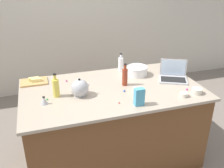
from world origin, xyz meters
TOP-DOWN VIEW (x-y plane):
  - ground_plane at (0.00, 0.00)m, footprint 12.00×12.00m
  - wall_back at (0.00, 2.06)m, footprint 8.00×0.10m
  - island_counter at (0.00, 0.00)m, footprint 1.90×1.09m
  - laptop at (0.74, 0.01)m, footprint 0.38×0.34m
  - mixing_bowl_large at (0.40, 0.26)m, footprint 0.25×0.25m
  - bottle_oil at (-0.58, -0.01)m, footprint 0.07×0.07m
  - bottle_vinegar at (0.25, 0.44)m, footprint 0.07×0.07m
  - bottle_soy at (0.16, 0.04)m, footprint 0.06×0.06m
  - kettle at (-0.35, -0.06)m, footprint 0.21×0.18m
  - cutting_board at (-0.79, 0.40)m, footprint 0.29×0.21m
  - butter_stick_left at (-0.76, 0.38)m, footprint 0.11×0.04m
  - butter_stick_right at (-0.79, 0.42)m, footprint 0.11×0.04m
  - ramekin_small at (0.63, -0.39)m, footprint 0.08×0.08m
  - ramekin_medium at (0.22, -0.17)m, footprint 0.10×0.10m
  - ramekin_wide at (0.79, -0.37)m, footprint 0.11×0.11m
  - kitchen_timer at (-0.71, -0.13)m, footprint 0.07×0.07m
  - candy_bag at (0.13, -0.41)m, footprint 0.09×0.06m
  - candy_0 at (-0.36, 0.02)m, footprint 0.01×0.01m
  - candy_1 at (-0.03, -0.33)m, footprint 0.01×0.01m
  - candy_2 at (-0.31, 0.05)m, footprint 0.02×0.02m
  - candy_3 at (-0.68, -0.06)m, footprint 0.02×0.02m
  - candy_4 at (-0.44, 0.32)m, footprint 0.02×0.02m
  - candy_5 at (0.74, -0.28)m, footprint 0.02×0.02m
  - candy_6 at (0.10, -0.12)m, footprint 0.02×0.02m

SIDE VIEW (x-z plane):
  - ground_plane at x=0.00m, z-range 0.00..0.00m
  - island_counter at x=0.00m, z-range 0.00..0.90m
  - candy_1 at x=-0.03m, z-range 0.90..0.91m
  - candy_0 at x=-0.36m, z-range 0.90..0.91m
  - candy_3 at x=-0.68m, z-range 0.90..0.92m
  - cutting_board at x=-0.79m, z-range 0.90..0.92m
  - candy_4 at x=-0.44m, z-range 0.90..0.92m
  - candy_2 at x=-0.31m, z-range 0.90..0.92m
  - candy_5 at x=0.74m, z-range 0.90..0.92m
  - candy_6 at x=0.10m, z-range 0.90..0.92m
  - ramekin_small at x=0.63m, z-range 0.90..0.94m
  - ramekin_medium at x=0.22m, z-range 0.90..0.95m
  - ramekin_wide at x=0.79m, z-range 0.90..0.95m
  - kitchen_timer at x=-0.71m, z-range 0.90..0.97m
  - butter_stick_left at x=-0.76m, z-range 0.92..0.95m
  - butter_stick_right at x=-0.79m, z-range 0.92..0.95m
  - laptop at x=0.74m, z-range 0.84..1.06m
  - mixing_bowl_large at x=0.40m, z-range 0.90..1.01m
  - kettle at x=-0.35m, z-range 0.88..1.08m
  - candy_bag at x=0.13m, z-range 0.90..1.07m
  - bottle_vinegar at x=0.25m, z-range 0.88..1.10m
  - bottle_oil at x=-0.58m, z-range 0.88..1.12m
  - bottle_soy at x=0.16m, z-range 0.88..1.12m
  - wall_back at x=0.00m, z-range 0.00..2.60m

